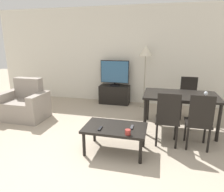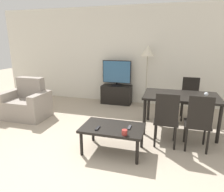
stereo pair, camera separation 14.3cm
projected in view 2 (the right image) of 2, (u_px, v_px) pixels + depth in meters
The scene contains 15 objects.
ground_plane at pixel (59, 173), 2.75m from camera, with size 18.00×18.00×0.00m, color tan.
wall_back at pixel (121, 56), 5.74m from camera, with size 7.68×0.06×2.70m.
armchair at pixel (27, 104), 4.71m from camera, with size 1.02×0.71×0.93m.
tv_stand at pixel (117, 94), 5.79m from camera, with size 0.86×0.40×0.53m.
tv at pixel (117, 73), 5.62m from camera, with size 0.81×0.28×0.71m.
coffee_table at pixel (113, 130), 3.21m from camera, with size 0.99×0.61×0.43m.
dining_table at pixel (181, 99), 3.92m from camera, with size 1.42×0.87×0.74m.
dining_chair_near at pixel (166, 118), 3.32m from camera, with size 0.40×0.40×0.96m.
dining_chair_far at pixel (190, 97), 4.58m from camera, with size 0.40×0.40×0.96m.
dining_chair_near_right at pixel (198, 121), 3.19m from camera, with size 0.40×0.40×0.96m.
floor_lamp at pixel (148, 54), 5.17m from camera, with size 0.35×0.35×1.65m.
remote_primary at pixel (98, 128), 3.12m from camera, with size 0.04×0.15×0.02m.
remote_secondary at pixel (129, 127), 3.14m from camera, with size 0.04×0.15×0.02m.
cup_white_near at pixel (125, 132), 2.91m from camera, with size 0.08×0.08×0.08m.
wine_glass_left at pixel (206, 95), 3.52m from camera, with size 0.07×0.07×0.15m.
Camera 2 is at (1.35, -2.08, 1.75)m, focal length 32.00 mm.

